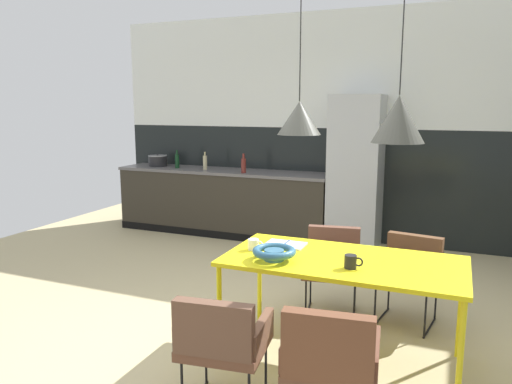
{
  "coord_description": "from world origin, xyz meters",
  "views": [
    {
      "loc": [
        1.3,
        -3.18,
        1.8
      ],
      "look_at": [
        -0.45,
        1.03,
        0.99
      ],
      "focal_mm": 34.32,
      "sensor_mm": 36.0,
      "label": 1
    }
  ],
  "objects_px": {
    "open_book": "(285,244)",
    "pendant_lamp_over_table_near": "(299,118)",
    "fruit_bowl": "(274,252)",
    "mug_dark_espresso": "(254,244)",
    "bottle_vinegar_dark": "(205,162)",
    "bottle_oil_tall": "(177,161)",
    "cooking_pot": "(158,161)",
    "pendant_lamp_over_table_far": "(398,119)",
    "armchair_head_of_table": "(221,337)",
    "mug_short_terracotta": "(351,262)",
    "armchair_far_side": "(410,267)",
    "armchair_by_stool": "(330,357)",
    "armchair_corner_seat": "(333,259)",
    "bottle_spice_small": "(244,165)",
    "refrigerator_column": "(356,173)",
    "dining_table": "(343,266)"
  },
  "relations": [
    {
      "from": "open_book",
      "to": "armchair_corner_seat",
      "type": "bearing_deg",
      "value": 71.33
    },
    {
      "from": "pendant_lamp_over_table_far",
      "to": "armchair_corner_seat",
      "type": "bearing_deg",
      "value": 124.68
    },
    {
      "from": "armchair_far_side",
      "to": "bottle_spice_small",
      "type": "relative_size",
      "value": 2.77
    },
    {
      "from": "armchair_head_of_table",
      "to": "fruit_bowl",
      "type": "relative_size",
      "value": 2.49
    },
    {
      "from": "fruit_bowl",
      "to": "armchair_head_of_table",
      "type": "bearing_deg",
      "value": -95.9
    },
    {
      "from": "open_book",
      "to": "pendant_lamp_over_table_near",
      "type": "distance_m",
      "value": 0.99
    },
    {
      "from": "armchair_head_of_table",
      "to": "cooking_pot",
      "type": "height_order",
      "value": "cooking_pot"
    },
    {
      "from": "refrigerator_column",
      "to": "mug_short_terracotta",
      "type": "height_order",
      "value": "refrigerator_column"
    },
    {
      "from": "armchair_by_stool",
      "to": "mug_short_terracotta",
      "type": "distance_m",
      "value": 0.8
    },
    {
      "from": "armchair_by_stool",
      "to": "cooking_pot",
      "type": "height_order",
      "value": "cooking_pot"
    },
    {
      "from": "cooking_pot",
      "to": "pendant_lamp_over_table_far",
      "type": "relative_size",
      "value": 0.2
    },
    {
      "from": "fruit_bowl",
      "to": "bottle_spice_small",
      "type": "height_order",
      "value": "bottle_spice_small"
    },
    {
      "from": "armchair_by_stool",
      "to": "bottle_vinegar_dark",
      "type": "xyz_separation_m",
      "value": [
        -2.72,
        3.7,
        0.5
      ]
    },
    {
      "from": "open_book",
      "to": "pendant_lamp_over_table_near",
      "type": "xyz_separation_m",
      "value": [
        0.16,
        -0.19,
        0.96
      ]
    },
    {
      "from": "fruit_bowl",
      "to": "mug_dark_espresso",
      "type": "bearing_deg",
      "value": 142.15
    },
    {
      "from": "dining_table",
      "to": "armchair_head_of_table",
      "type": "bearing_deg",
      "value": -119.8
    },
    {
      "from": "armchair_head_of_table",
      "to": "pendant_lamp_over_table_far",
      "type": "height_order",
      "value": "pendant_lamp_over_table_far"
    },
    {
      "from": "pendant_lamp_over_table_near",
      "to": "cooking_pot",
      "type": "bearing_deg",
      "value": 136.88
    },
    {
      "from": "armchair_corner_seat",
      "to": "bottle_vinegar_dark",
      "type": "bearing_deg",
      "value": -50.44
    },
    {
      "from": "cooking_pot",
      "to": "bottle_spice_small",
      "type": "xyz_separation_m",
      "value": [
        1.47,
        -0.19,
        0.02
      ]
    },
    {
      "from": "pendant_lamp_over_table_near",
      "to": "mug_short_terracotta",
      "type": "bearing_deg",
      "value": -19.51
    },
    {
      "from": "cooking_pot",
      "to": "pendant_lamp_over_table_far",
      "type": "xyz_separation_m",
      "value": [
        3.74,
        -2.91,
        0.72
      ]
    },
    {
      "from": "armchair_far_side",
      "to": "armchair_by_stool",
      "type": "bearing_deg",
      "value": 91.65
    },
    {
      "from": "armchair_by_stool",
      "to": "open_book",
      "type": "height_order",
      "value": "armchair_by_stool"
    },
    {
      "from": "armchair_corner_seat",
      "to": "cooking_pot",
      "type": "bearing_deg",
      "value": -43.16
    },
    {
      "from": "open_book",
      "to": "mug_dark_espresso",
      "type": "height_order",
      "value": "mug_dark_espresso"
    },
    {
      "from": "armchair_by_stool",
      "to": "refrigerator_column",
      "type": "bearing_deg",
      "value": 92.43
    },
    {
      "from": "dining_table",
      "to": "open_book",
      "type": "xyz_separation_m",
      "value": [
        -0.48,
        0.17,
        0.05
      ]
    },
    {
      "from": "armchair_far_side",
      "to": "pendant_lamp_over_table_near",
      "type": "relative_size",
      "value": 0.53
    },
    {
      "from": "refrigerator_column",
      "to": "fruit_bowl",
      "type": "distance_m",
      "value": 3.07
    },
    {
      "from": "armchair_far_side",
      "to": "fruit_bowl",
      "type": "xyz_separation_m",
      "value": [
        -0.81,
        -1.07,
        0.34
      ]
    },
    {
      "from": "armchair_head_of_table",
      "to": "mug_short_terracotta",
      "type": "height_order",
      "value": "mug_short_terracotta"
    },
    {
      "from": "armchair_far_side",
      "to": "pendant_lamp_over_table_near",
      "type": "bearing_deg",
      "value": 60.85
    },
    {
      "from": "armchair_corner_seat",
      "to": "pendant_lamp_over_table_near",
      "type": "height_order",
      "value": "pendant_lamp_over_table_near"
    },
    {
      "from": "refrigerator_column",
      "to": "open_book",
      "type": "relative_size",
      "value": 6.51
    },
    {
      "from": "mug_dark_espresso",
      "to": "mug_short_terracotta",
      "type": "bearing_deg",
      "value": -10.72
    },
    {
      "from": "mug_short_terracotta",
      "to": "bottle_oil_tall",
      "type": "relative_size",
      "value": 0.48
    },
    {
      "from": "armchair_by_stool",
      "to": "bottle_spice_small",
      "type": "bearing_deg",
      "value": 113.1
    },
    {
      "from": "bottle_vinegar_dark",
      "to": "pendant_lamp_over_table_far",
      "type": "bearing_deg",
      "value": -44.18
    },
    {
      "from": "bottle_vinegar_dark",
      "to": "bottle_oil_tall",
      "type": "height_order",
      "value": "bottle_oil_tall"
    },
    {
      "from": "fruit_bowl",
      "to": "cooking_pot",
      "type": "distance_m",
      "value": 4.29
    },
    {
      "from": "armchair_corner_seat",
      "to": "armchair_head_of_table",
      "type": "height_order",
      "value": "armchair_head_of_table"
    },
    {
      "from": "refrigerator_column",
      "to": "mug_dark_espresso",
      "type": "distance_m",
      "value": 2.9
    },
    {
      "from": "mug_short_terracotta",
      "to": "pendant_lamp_over_table_near",
      "type": "height_order",
      "value": "pendant_lamp_over_table_near"
    },
    {
      "from": "cooking_pot",
      "to": "mug_short_terracotta",
      "type": "bearing_deg",
      "value": -40.95
    },
    {
      "from": "refrigerator_column",
      "to": "armchair_head_of_table",
      "type": "relative_size",
      "value": 2.58
    },
    {
      "from": "cooking_pot",
      "to": "bottle_vinegar_dark",
      "type": "height_order",
      "value": "bottle_vinegar_dark"
    },
    {
      "from": "bottle_vinegar_dark",
      "to": "pendant_lamp_over_table_near",
      "type": "xyz_separation_m",
      "value": [
        2.25,
        -2.81,
        0.7
      ]
    },
    {
      "from": "open_book",
      "to": "fruit_bowl",
      "type": "bearing_deg",
      "value": -82.65
    },
    {
      "from": "pendant_lamp_over_table_near",
      "to": "pendant_lamp_over_table_far",
      "type": "height_order",
      "value": "same"
    }
  ]
}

